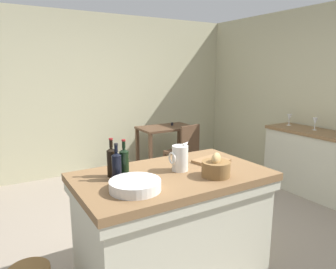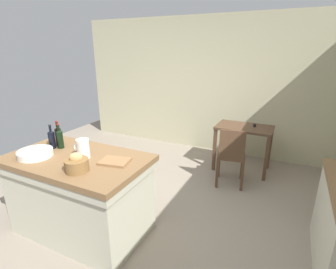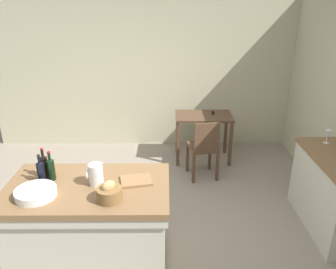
% 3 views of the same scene
% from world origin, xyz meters
% --- Properties ---
extents(ground_plane, '(6.76, 6.76, 0.00)m').
position_xyz_m(ground_plane, '(0.00, 0.00, 0.00)').
color(ground_plane, gray).
extents(wall_back, '(5.32, 0.12, 2.60)m').
position_xyz_m(wall_back, '(0.00, 2.60, 1.30)').
color(wall_back, '#B7B28E').
rests_on(wall_back, ground).
extents(island_table, '(1.52, 0.90, 0.91)m').
position_xyz_m(island_table, '(-0.36, -0.49, 0.49)').
color(island_table, brown).
rests_on(island_table, ground).
extents(side_cabinet, '(0.52, 1.23, 0.89)m').
position_xyz_m(side_cabinet, '(2.26, 0.09, 0.45)').
color(side_cabinet, brown).
rests_on(side_cabinet, ground).
extents(writing_desk, '(0.91, 0.57, 0.83)m').
position_xyz_m(writing_desk, '(0.98, 1.89, 0.65)').
color(writing_desk, '#513826').
rests_on(writing_desk, ground).
extents(wooden_chair, '(0.47, 0.47, 0.92)m').
position_xyz_m(wooden_chair, '(0.92, 1.25, 0.50)').
color(wooden_chair, '#513826').
rests_on(wooden_chair, ground).
extents(pitcher, '(0.17, 0.13, 0.25)m').
position_xyz_m(pitcher, '(-0.27, -0.46, 1.01)').
color(pitcher, silver).
rests_on(pitcher, island_table).
extents(wash_bowl, '(0.35, 0.35, 0.07)m').
position_xyz_m(wash_bowl, '(-0.76, -0.66, 0.94)').
color(wash_bowl, silver).
rests_on(wash_bowl, island_table).
extents(bread_basket, '(0.22, 0.22, 0.19)m').
position_xyz_m(bread_basket, '(-0.11, -0.72, 0.98)').
color(bread_basket, brown).
rests_on(bread_basket, island_table).
extents(cutting_board, '(0.32, 0.27, 0.02)m').
position_xyz_m(cutting_board, '(0.09, -0.42, 0.92)').
color(cutting_board, olive).
rests_on(cutting_board, island_table).
extents(wine_bottle_dark, '(0.07, 0.07, 0.29)m').
position_xyz_m(wine_bottle_dark, '(-0.71, -0.36, 1.02)').
color(wine_bottle_dark, black).
rests_on(wine_bottle_dark, island_table).
extents(wine_bottle_amber, '(0.07, 0.07, 0.30)m').
position_xyz_m(wine_bottle_amber, '(-0.79, -0.31, 1.03)').
color(wine_bottle_amber, black).
rests_on(wine_bottle_amber, island_table).
extents(wine_bottle_green, '(0.07, 0.07, 0.28)m').
position_xyz_m(wine_bottle_green, '(-0.79, -0.41, 1.02)').
color(wine_bottle_green, black).
rests_on(wine_bottle_green, island_table).
extents(wine_glass_middle, '(0.07, 0.07, 0.17)m').
position_xyz_m(wine_glass_middle, '(2.30, 0.51, 1.01)').
color(wine_glass_middle, white).
rests_on(wine_glass_middle, side_cabinet).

